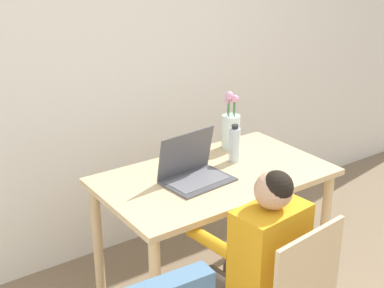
{
  "coord_description": "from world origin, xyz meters",
  "views": [
    {
      "loc": [
        -1.53,
        -0.49,
        1.86
      ],
      "look_at": [
        -0.18,
        1.44,
        0.93
      ],
      "focal_mm": 50.0,
      "sensor_mm": 36.0,
      "label": 1
    }
  ],
  "objects_px": {
    "person_seated": "(259,256)",
    "flower_vase": "(231,128)",
    "water_bottle": "(234,144)",
    "laptop": "(193,169)"
  },
  "relations": [
    {
      "from": "laptop",
      "to": "flower_vase",
      "type": "xyz_separation_m",
      "value": [
        0.4,
        0.22,
        0.07
      ]
    },
    {
      "from": "person_seated",
      "to": "water_bottle",
      "type": "height_order",
      "value": "person_seated"
    },
    {
      "from": "person_seated",
      "to": "flower_vase",
      "type": "relative_size",
      "value": 3.14
    },
    {
      "from": "water_bottle",
      "to": "person_seated",
      "type": "bearing_deg",
      "value": -120.38
    },
    {
      "from": "laptop",
      "to": "water_bottle",
      "type": "bearing_deg",
      "value": 5.64
    },
    {
      "from": "person_seated",
      "to": "water_bottle",
      "type": "distance_m",
      "value": 0.74
    },
    {
      "from": "flower_vase",
      "to": "person_seated",
      "type": "bearing_deg",
      "value": -120.84
    },
    {
      "from": "laptop",
      "to": "water_bottle",
      "type": "distance_m",
      "value": 0.31
    },
    {
      "from": "person_seated",
      "to": "water_bottle",
      "type": "bearing_deg",
      "value": -126.42
    },
    {
      "from": "person_seated",
      "to": "flower_vase",
      "type": "bearing_deg",
      "value": -126.88
    }
  ]
}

